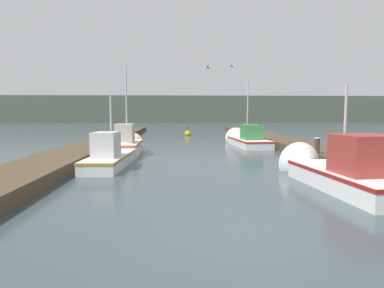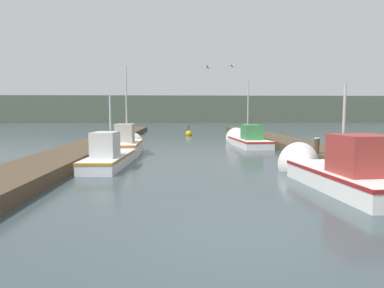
# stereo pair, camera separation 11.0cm
# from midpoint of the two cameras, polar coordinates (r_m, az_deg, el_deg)

# --- Properties ---
(ground_plane) EXTENTS (200.00, 200.00, 0.00)m
(ground_plane) POSITION_cam_midpoint_polar(r_m,az_deg,el_deg) (6.31, 7.73, -15.09)
(ground_plane) COLOR #38474C
(dock_left) EXTENTS (2.31, 40.00, 0.44)m
(dock_left) POSITION_cam_midpoint_polar(r_m,az_deg,el_deg) (22.45, -15.20, 0.08)
(dock_left) COLOR #4C3D2B
(dock_left) RESTS_ON ground_plane
(dock_right) EXTENTS (2.31, 40.00, 0.44)m
(dock_right) POSITION_cam_midpoint_polar(r_m,az_deg,el_deg) (23.02, 15.25, 0.20)
(dock_right) COLOR #4C3D2B
(dock_right) RESTS_ON ground_plane
(distant_shore_ridge) EXTENTS (120.00, 16.00, 5.64)m
(distant_shore_ridge) POSITION_cam_midpoint_polar(r_m,az_deg,el_deg) (79.03, -1.85, 5.77)
(distant_shore_ridge) COLOR #4C5647
(distant_shore_ridge) RESTS_ON ground_plane
(fishing_boat_0) EXTENTS (2.11, 5.70, 3.53)m
(fishing_boat_0) POSITION_cam_midpoint_polar(r_m,az_deg,el_deg) (11.14, 22.88, -4.06)
(fishing_boat_0) COLOR silver
(fishing_boat_0) RESTS_ON ground_plane
(fishing_boat_1) EXTENTS (1.55, 5.32, 3.25)m
(fishing_boat_1) POSITION_cam_midpoint_polar(r_m,az_deg,el_deg) (14.64, -13.30, -1.88)
(fishing_boat_1) COLOR silver
(fishing_boat_1) RESTS_ON ground_plane
(fishing_boat_2) EXTENTS (1.46, 4.65, 4.89)m
(fishing_boat_2) POSITION_cam_midpoint_polar(r_m,az_deg,el_deg) (18.47, -10.87, -0.08)
(fishing_boat_2) COLOR silver
(fishing_boat_2) RESTS_ON ground_plane
(fishing_boat_3) EXTENTS (2.01, 6.29, 4.73)m
(fishing_boat_3) POSITION_cam_midpoint_polar(r_m,az_deg,el_deg) (23.17, 8.77, 0.78)
(fishing_boat_3) COLOR silver
(fishing_boat_3) RESTS_ON ground_plane
(mooring_piling_0) EXTENTS (0.35, 0.35, 1.05)m
(mooring_piling_0) POSITION_cam_midpoint_polar(r_m,az_deg,el_deg) (26.65, 10.48, 1.65)
(mooring_piling_0) COLOR #473523
(mooring_piling_0) RESTS_ON ground_plane
(mooring_piling_1) EXTENTS (0.24, 0.24, 1.12)m
(mooring_piling_1) POSITION_cam_midpoint_polar(r_m,az_deg,el_deg) (15.49, 19.92, -1.04)
(mooring_piling_1) COLOR #473523
(mooring_piling_1) RESTS_ON ground_plane
(mooring_piling_2) EXTENTS (0.35, 0.35, 1.20)m
(mooring_piling_2) POSITION_cam_midpoint_polar(r_m,az_deg,el_deg) (29.48, 8.74, 2.17)
(mooring_piling_2) COLOR #473523
(mooring_piling_2) RESTS_ON ground_plane
(mooring_piling_3) EXTENTS (0.35, 0.35, 1.18)m
(mooring_piling_3) POSITION_cam_midpoint_polar(r_m,az_deg,el_deg) (28.81, 9.43, 2.06)
(mooring_piling_3) COLOR #473523
(mooring_piling_3) RESTS_ON ground_plane
(channel_buoy) EXTENTS (0.61, 0.61, 1.11)m
(channel_buoy) POSITION_cam_midpoint_polar(r_m,az_deg,el_deg) (32.19, -0.79, 1.71)
(channel_buoy) COLOR gold
(channel_buoy) RESTS_ON ground_plane
(seagull_lead) EXTENTS (0.31, 0.56, 0.12)m
(seagull_lead) POSITION_cam_midpoint_polar(r_m,az_deg,el_deg) (16.29, 2.52, 12.68)
(seagull_lead) COLOR white
(seagull_1) EXTENTS (0.39, 0.53, 0.12)m
(seagull_1) POSITION_cam_midpoint_polar(r_m,az_deg,el_deg) (20.35, 6.62, 12.77)
(seagull_1) COLOR white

